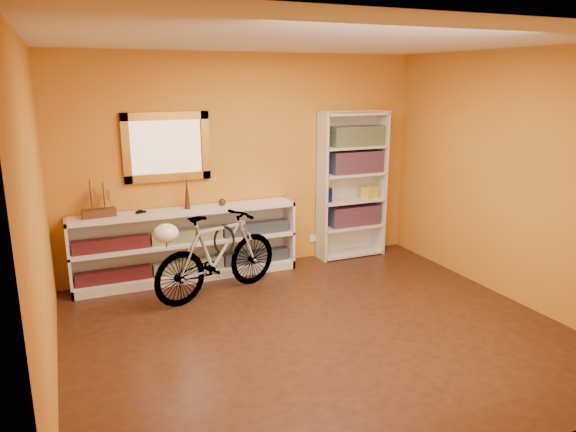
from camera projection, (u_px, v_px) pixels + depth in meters
name	position (u px, v px, depth m)	size (l,w,h in m)	color
floor	(317.00, 331.00, 5.02)	(4.50, 4.00, 0.01)	black
ceiling	(321.00, 40.00, 4.37)	(4.50, 4.00, 0.01)	silver
back_wall	(246.00, 163.00, 6.49)	(4.50, 0.01, 2.60)	#C7771D
left_wall	(38.00, 222.00, 3.84)	(0.01, 4.00, 2.60)	#C7771D
right_wall	(514.00, 178.00, 5.55)	(0.01, 4.00, 2.60)	#C7771D
gilt_mirror	(167.00, 147.00, 6.03)	(0.98, 0.06, 0.78)	#8E5919
wall_socket	(313.00, 238.00, 7.07)	(0.09, 0.01, 0.09)	silver
console_unit	(187.00, 244.00, 6.23)	(2.60, 0.35, 0.85)	silver
cd_row_lower	(189.00, 266.00, 6.28)	(2.50, 0.13, 0.14)	black
cd_row_upper	(187.00, 236.00, 6.18)	(2.50, 0.13, 0.14)	navy
model_ship	(98.00, 198.00, 5.72)	(0.35, 0.13, 0.42)	#442413
toy_car	(141.00, 213.00, 5.93)	(0.00, 0.00, 0.00)	black
bronze_ornament	(187.00, 192.00, 6.08)	(0.07, 0.07, 0.39)	#522A1C
decorative_orb	(222.00, 202.00, 6.28)	(0.08, 0.08, 0.08)	#522A1C
bookcase	(352.00, 186.00, 6.95)	(0.90, 0.30, 1.90)	silver
book_row_a	(354.00, 215.00, 7.07)	(0.70, 0.22, 0.26)	maroon
book_row_b	(356.00, 162.00, 6.89)	(0.70, 0.22, 0.28)	maroon
book_row_c	(357.00, 136.00, 6.81)	(0.70, 0.22, 0.25)	navy
travel_mug	(329.00, 195.00, 6.83)	(0.08, 0.08, 0.18)	navy
red_tin	(338.00, 138.00, 6.75)	(0.16, 0.16, 0.20)	maroon
yellow_bag	(370.00, 193.00, 7.04)	(0.20, 0.13, 0.16)	yellow
bicycle	(218.00, 254.00, 5.77)	(1.57, 0.41, 0.92)	silver
helmet	(166.00, 233.00, 5.29)	(0.25, 0.24, 0.19)	white
u_lock	(224.00, 240.00, 5.79)	(0.24, 0.24, 0.03)	black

